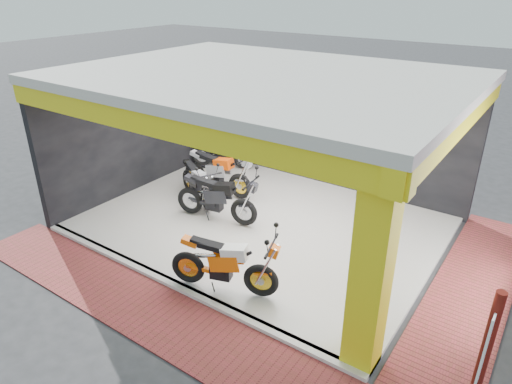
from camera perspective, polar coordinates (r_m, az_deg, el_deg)
ground at (r=9.87m, az=-5.91°, el=-8.82°), size 80.00×80.00×0.00m
showroom_floor at (r=11.19m, az=0.72°, el=-3.95°), size 8.00×6.00×0.10m
showroom_ceiling at (r=9.96m, az=0.83°, el=14.20°), size 8.40×6.40×0.20m
back_wall at (r=13.02m, az=8.54°, el=8.17°), size 8.20×0.20×3.50m
left_wall at (r=13.09m, az=-14.39°, el=7.75°), size 0.20×6.20×3.50m
corner_column at (r=6.75m, az=14.29°, el=-9.40°), size 0.50×0.50×3.50m
header_beam_front at (r=7.80m, az=-11.78°, el=8.29°), size 8.40×0.30×0.40m
header_beam_right at (r=8.52m, az=23.93°, el=8.08°), size 0.30×6.40×0.40m
floor_kerb at (r=9.24m, az=-10.09°, el=-11.38°), size 8.00×0.20×0.10m
paver_front at (r=8.86m, az=-13.67°, el=-13.90°), size 9.00×1.40×0.03m
paver_right at (r=9.80m, az=25.13°, el=-11.59°), size 1.40×7.00×0.03m
moto_hero at (r=8.34m, az=0.64°, el=-9.18°), size 2.40×1.49×1.38m
moto_row_a at (r=11.51m, az=-6.28°, el=0.49°), size 2.14×1.57×1.23m
moto_row_b at (r=10.67m, az=-1.55°, el=-0.94°), size 2.42×1.26×1.41m
moto_row_c at (r=12.01m, az=-2.02°, el=2.23°), size 2.39×0.99×1.43m
moto_row_d at (r=14.02m, az=-1.55°, el=5.31°), size 2.21×1.56×1.27m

